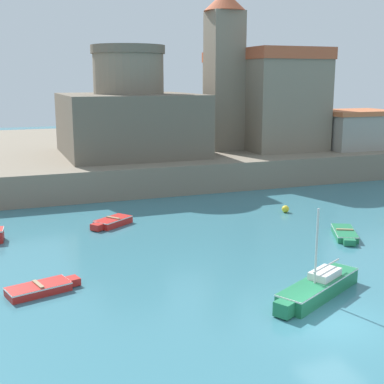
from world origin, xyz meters
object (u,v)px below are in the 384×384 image
object	(u,v)px
mooring_buoy	(285,209)
dinghy_red_0	(112,222)
sailboat_green_1	(318,287)
church	(257,94)
fortress	(130,116)
dinghy_green_5	(345,234)
harbor_shed_near_wharf	(355,129)
dinghy_red_4	(41,288)

from	to	relation	value
mooring_buoy	dinghy_red_0	bearing A→B (deg)	175.85
sailboat_green_1	church	bearing A→B (deg)	67.50
sailboat_green_1	fortress	distance (m)	32.91
mooring_buoy	fortress	distance (m)	20.26
dinghy_green_5	mooring_buoy	bearing A→B (deg)	92.54
church	harbor_shed_near_wharf	xyz separation A→B (m)	(8.73, -6.33, -3.65)
dinghy_green_5	fortress	world-z (taller)	fortress
fortress	mooring_buoy	bearing A→B (deg)	-66.27
dinghy_red_4	mooring_buoy	distance (m)	21.34
dinghy_red_4	church	bearing A→B (deg)	47.91
dinghy_red_0	mooring_buoy	world-z (taller)	dinghy_red_0
dinghy_red_0	harbor_shed_near_wharf	size ratio (longest dim) A/B	0.43
dinghy_red_4	harbor_shed_near_wharf	distance (m)	42.37
mooring_buoy	dinghy_red_4	bearing A→B (deg)	-153.15
dinghy_red_0	sailboat_green_1	size ratio (longest dim) A/B	0.55
dinghy_red_4	fortress	bearing A→B (deg)	67.59
dinghy_red_0	mooring_buoy	size ratio (longest dim) A/B	5.89
dinghy_red_0	harbor_shed_near_wharf	bearing A→B (deg)	22.83
mooring_buoy	fortress	world-z (taller)	fortress
church	fortress	xyz separation A→B (m)	(-15.27, -2.06, -1.95)
church	fortress	size ratio (longest dim) A/B	1.25
dinghy_green_5	harbor_shed_near_wharf	bearing A→B (deg)	52.12
sailboat_green_1	dinghy_green_5	world-z (taller)	sailboat_green_1
sailboat_green_1	fortress	size ratio (longest dim) A/B	0.46
church	sailboat_green_1	bearing A→B (deg)	-112.50
dinghy_red_4	dinghy_green_5	xyz separation A→B (m)	(19.35, 2.58, 0.01)
mooring_buoy	church	bearing A→B (deg)	69.21
dinghy_red_0	church	world-z (taller)	church
sailboat_green_1	harbor_shed_near_wharf	world-z (taller)	harbor_shed_near_wharf
dinghy_green_5	harbor_shed_near_wharf	distance (m)	26.30
mooring_buoy	fortress	size ratio (longest dim) A/B	0.04
dinghy_red_0	sailboat_green_1	distance (m)	16.96
dinghy_red_0	dinghy_green_5	size ratio (longest dim) A/B	0.85
harbor_shed_near_wharf	dinghy_green_5	bearing A→B (deg)	-127.88
dinghy_red_0	harbor_shed_near_wharf	distance (m)	32.37
sailboat_green_1	church	size ratio (longest dim) A/B	0.37
sailboat_green_1	harbor_shed_near_wharf	bearing A→B (deg)	50.69
dinghy_green_5	mooring_buoy	world-z (taller)	mooring_buoy
fortress	dinghy_red_4	bearing A→B (deg)	-112.41
church	mooring_buoy	bearing A→B (deg)	-110.79
church	harbor_shed_near_wharf	distance (m)	11.39
dinghy_red_0	dinghy_red_4	size ratio (longest dim) A/B	0.89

